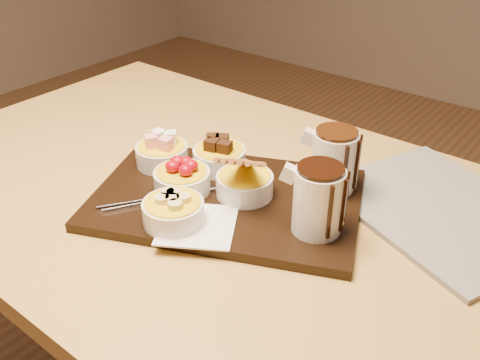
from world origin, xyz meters
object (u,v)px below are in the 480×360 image
Objects in this scene: dining_table at (199,224)px; serving_board at (227,199)px; pitcher_milk_chocolate at (334,162)px; bowl_strawberries at (182,181)px; newspaper at (442,210)px; pitcher_dark_chocolate at (318,201)px.

serving_board is (0.09, -0.02, 0.11)m from dining_table.
pitcher_milk_chocolate reaches higher than serving_board.
dining_table is 0.14m from serving_board.
bowl_strawberries reaches higher than serving_board.
bowl_strawberries reaches higher than newspaper.
dining_table is 3.36× the size of newspaper.
dining_table is at bearing -132.46° from newspaper.
bowl_strawberries is at bearing -163.61° from pitcher_milk_chocolate.
serving_board is at bearing -158.20° from pitcher_milk_chocolate.
pitcher_dark_chocolate is at bearing -2.36° from dining_table.
pitcher_dark_chocolate is 1.00× the size of pitcher_milk_chocolate.
dining_table is at bearing -177.09° from pitcher_milk_chocolate.
dining_table is 0.30m from pitcher_milk_chocolate.
dining_table is at bearing 154.08° from pitcher_dark_chocolate.
pitcher_dark_chocolate is 0.25m from newspaper.
pitcher_milk_chocolate is (0.20, 0.17, 0.04)m from bowl_strawberries.
newspaper is at bearing 33.02° from bowl_strawberries.
pitcher_milk_chocolate is at bearing 21.80° from serving_board.
bowl_strawberries is 0.27m from pitcher_milk_chocolate.
serving_board reaches higher than dining_table.
newspaper is at bearing 32.63° from pitcher_dark_chocolate.
dining_table is 12.00× the size of bowl_strawberries.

